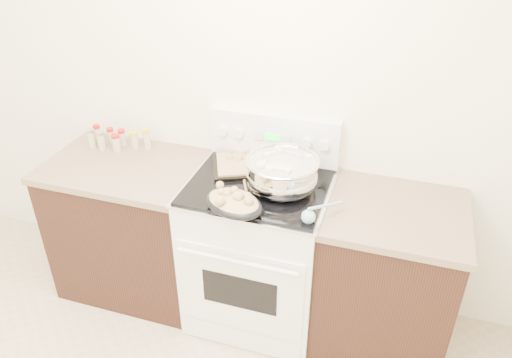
% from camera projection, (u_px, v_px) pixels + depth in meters
% --- Properties ---
extents(counter_left, '(0.93, 0.67, 0.92)m').
position_uv_depth(counter_left, '(135.00, 226.00, 3.17)').
color(counter_left, black).
rests_on(counter_left, ground).
extents(counter_right, '(0.73, 0.67, 0.92)m').
position_uv_depth(counter_right, '(384.00, 277.00, 2.77)').
color(counter_right, black).
rests_on(counter_right, ground).
extents(kitchen_range, '(0.78, 0.73, 1.22)m').
position_uv_depth(kitchen_range, '(259.00, 248.00, 2.94)').
color(kitchen_range, white).
rests_on(kitchen_range, ground).
extents(mixing_bowl, '(0.39, 0.39, 0.23)m').
position_uv_depth(mixing_bowl, '(282.00, 174.00, 2.61)').
color(mixing_bowl, silver).
rests_on(mixing_bowl, kitchen_range).
extents(roasting_pan, '(0.39, 0.33, 0.12)m').
position_uv_depth(roasting_pan, '(234.00, 202.00, 2.46)').
color(roasting_pan, black).
rests_on(roasting_pan, kitchen_range).
extents(baking_sheet, '(0.53, 0.46, 0.06)m').
position_uv_depth(baking_sheet, '(252.00, 164.00, 2.85)').
color(baking_sheet, black).
rests_on(baking_sheet, kitchen_range).
extents(wooden_spoon, '(0.13, 0.26, 0.04)m').
position_uv_depth(wooden_spoon, '(238.00, 199.00, 2.54)').
color(wooden_spoon, '#A8764D').
rests_on(wooden_spoon, kitchen_range).
extents(blue_ladle, '(0.18, 0.22, 0.09)m').
position_uv_depth(blue_ladle, '(311.00, 215.00, 2.39)').
color(blue_ladle, '#7FACBD').
rests_on(blue_ladle, kitchen_range).
extents(spice_jars, '(0.39, 0.14, 0.13)m').
position_uv_depth(spice_jars, '(116.00, 139.00, 3.08)').
color(spice_jars, '#BFB28C').
rests_on(spice_jars, counter_left).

